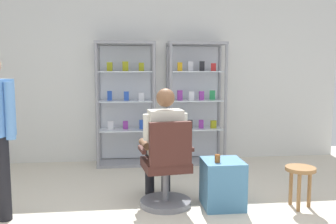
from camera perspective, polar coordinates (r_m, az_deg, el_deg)
back_wall at (r=5.97m, az=-1.33°, el=5.38°), size 6.00×0.10×2.70m
display_cabinet_left at (r=5.74m, az=-6.59°, el=1.42°), size 0.90×0.45×1.90m
display_cabinet_right at (r=5.83m, az=4.27°, el=1.52°), size 0.90×0.45×1.90m
office_chair at (r=3.98m, az=-0.19°, el=-9.32°), size 0.59×0.56×0.96m
seated_shopkeeper at (r=4.06m, az=-0.74°, el=-4.37°), size 0.52×0.60×1.29m
storage_crate at (r=4.08m, az=8.49°, el=-10.97°), size 0.43×0.44×0.52m
tea_glass at (r=3.92m, az=7.72°, el=-7.18°), size 0.06×0.06×0.08m
wooden_stool at (r=4.22m, az=19.93°, el=-9.30°), size 0.32×0.32×0.45m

